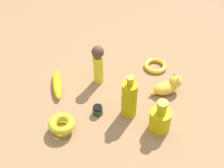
{
  "coord_description": "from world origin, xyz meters",
  "views": [
    {
      "loc": [
        -0.92,
        -0.11,
        0.94
      ],
      "look_at": [
        0.0,
        0.0,
        0.08
      ],
      "focal_mm": 50.46,
      "sensor_mm": 36.0,
      "label": 1
    }
  ],
  "objects": [
    {
      "name": "cat_figurine",
      "position": [
        0.06,
        -0.23,
        0.03
      ],
      "size": [
        0.1,
        0.13,
        0.08
      ],
      "color": "yellow",
      "rests_on": "ground"
    },
    {
      "name": "bottle_tall",
      "position": [
        -0.08,
        -0.08,
        0.08
      ],
      "size": [
        0.06,
        0.06,
        0.19
      ],
      "color": "#B8A407",
      "rests_on": "ground"
    },
    {
      "name": "ground",
      "position": [
        0.0,
        0.0,
        0.0
      ],
      "size": [
        2.0,
        2.0,
        0.0
      ],
      "primitive_type": "plane",
      "color": "#936D47"
    },
    {
      "name": "bangle",
      "position": [
        0.22,
        -0.17,
        0.01
      ],
      "size": [
        0.11,
        0.11,
        0.02
      ],
      "primitive_type": "torus",
      "color": "yellow",
      "rests_on": "ground"
    },
    {
      "name": "bottle_short",
      "position": [
        -0.14,
        -0.2,
        0.05
      ],
      "size": [
        0.08,
        0.08,
        0.14
      ],
      "color": "#B9A90B",
      "rests_on": "ground"
    },
    {
      "name": "banana",
      "position": [
        0.03,
        0.24,
        0.02
      ],
      "size": [
        0.19,
        0.09,
        0.04
      ],
      "primitive_type": "ellipsoid",
      "rotation": [
        0.0,
        0.0,
        0.31
      ],
      "color": "yellow",
      "rests_on": "ground"
    },
    {
      "name": "bowl",
      "position": [
        -0.2,
        0.16,
        0.03
      ],
      "size": [
        0.1,
        0.1,
        0.05
      ],
      "color": "gold",
      "rests_on": "ground"
    },
    {
      "name": "nail_polish_jar",
      "position": [
        -0.09,
        0.05,
        0.02
      ],
      "size": [
        0.04,
        0.04,
        0.04
      ],
      "color": "#1D411E",
      "rests_on": "ground"
    },
    {
      "name": "person_figure_adult",
      "position": [
        0.09,
        0.07,
        0.1
      ],
      "size": [
        0.05,
        0.05,
        0.19
      ],
      "color": "yellow",
      "rests_on": "ground"
    }
  ]
}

